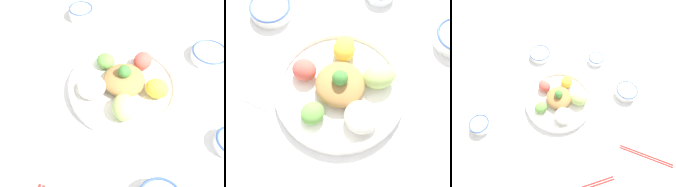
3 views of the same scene
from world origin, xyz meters
TOP-DOWN VIEW (x-y plane):
  - ground_plane at (0.00, 0.00)m, footprint 2.40×2.40m
  - salad_platter at (-0.02, 0.03)m, footprint 0.33×0.33m
  - rice_bowl_plain at (0.11, 0.32)m, footprint 0.12×0.12m
  - serving_spoon_main at (-0.16, 0.25)m, footprint 0.04×0.12m
  - serving_spoon_extra at (-0.01, -0.24)m, footprint 0.11×0.11m

SIDE VIEW (x-z plane):
  - ground_plane at x=0.00m, z-range 0.00..0.00m
  - serving_spoon_main at x=-0.16m, z-range 0.00..0.01m
  - serving_spoon_extra at x=-0.01m, z-range 0.00..0.01m
  - rice_bowl_plain at x=0.11m, z-range 0.00..0.04m
  - salad_platter at x=-0.02m, z-range -0.02..0.08m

